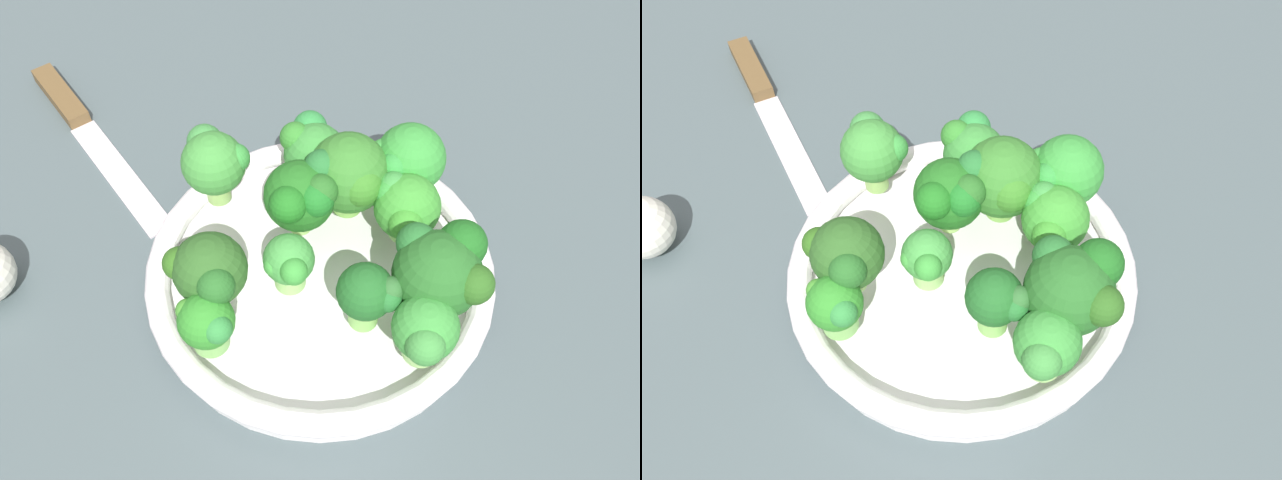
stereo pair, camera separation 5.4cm
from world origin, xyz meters
TOP-DOWN VIEW (x-y plane):
  - ground_plane at (0.00, 0.00)cm, footprint 130.00×130.00cm
  - bowl at (-2.05, -2.91)cm, footprint 29.11×29.11cm
  - broccoli_floret_0 at (3.95, -2.93)cm, footprint 6.79×6.79cm
  - broccoli_floret_1 at (7.80, -6.82)cm, footprint 6.40×6.45cm
  - broccoli_floret_2 at (-5.80, -8.34)cm, footprint 4.37×4.96cm
  - broccoli_floret_3 at (3.24, -8.13)cm, footprint 6.24×5.58cm
  - broccoli_floret_4 at (-12.13, 1.79)cm, footprint 4.27×4.69cm
  - broccoli_floret_5 at (-5.05, -1.54)cm, footprint 4.46×4.15cm
  - broccoli_floret_6 at (6.22, 1.27)cm, footprint 6.11×5.88cm
  - broccoli_floret_7 at (-6.95, -13.06)cm, footprint 5.88×4.92cm
  - broccoli_floret_8 at (-8.72, 3.30)cm, footprint 5.94×6.43cm
  - broccoli_floret_9 at (0.33, -0.40)cm, footprint 6.61×6.09cm
  - broccoli_floret_10 at (1.14, 8.00)cm, footprint 5.65×5.92cm
  - broccoli_floret_11 at (-2.46, -12.66)cm, footprint 7.50×7.89cm
  - knife at (6.44, 27.23)cm, footprint 15.65×24.09cm

SIDE VIEW (x-z plane):
  - ground_plane at x=0.00cm, z-range -2.50..0.00cm
  - knife at x=6.44cm, z-range -0.20..1.30cm
  - bowl at x=-2.05cm, z-range 0.04..3.72cm
  - broccoli_floret_4 at x=-12.13cm, z-range 4.03..9.46cm
  - broccoli_floret_5 at x=-5.05cm, z-range 4.10..9.41cm
  - broccoli_floret_6 at x=6.22cm, z-range 4.18..10.35cm
  - broccoli_floret_3 at x=3.24cm, z-range 4.14..10.39cm
  - broccoli_floret_7 at x=-6.95cm, z-range 4.22..10.44cm
  - broccoli_floret_2 at x=-5.80cm, z-range 4.37..10.63cm
  - broccoli_floret_1 at x=7.80cm, z-range 4.24..11.49cm
  - broccoli_floret_8 at x=-8.72cm, z-range 4.35..11.44cm
  - broccoli_floret_9 at x=0.33cm, z-range 4.53..11.57cm
  - broccoli_floret_10 at x=1.14cm, z-range 4.49..11.62cm
  - broccoli_floret_0 at x=3.95cm, z-range 4.24..12.08cm
  - broccoli_floret_11 at x=-2.46cm, z-range 4.52..12.56cm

